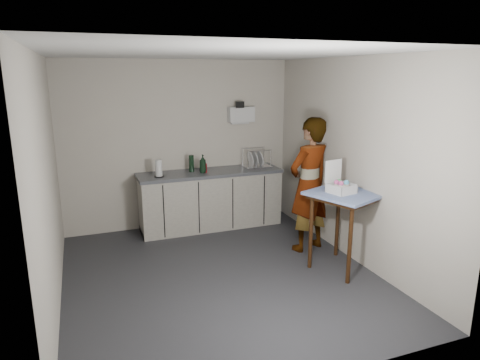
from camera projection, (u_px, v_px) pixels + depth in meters
name	position (u px, v px, depth m)	size (l,w,h in m)	color
ground	(220.00, 276.00, 5.20)	(4.00, 4.00, 0.00)	#29292E
wall_back	(180.00, 145.00, 6.68)	(3.60, 0.02, 2.60)	beige
wall_right	(351.00, 161.00, 5.49)	(0.02, 4.00, 2.60)	beige
wall_left	(49.00, 186.00, 4.26)	(0.02, 4.00, 2.60)	beige
ceiling	(218.00, 54.00, 4.56)	(3.60, 4.00, 0.01)	white
kitchen_counter	(211.00, 201.00, 6.77)	(2.24, 0.62, 0.91)	black
wall_shelf	(241.00, 115.00, 6.86)	(0.42, 0.18, 0.37)	white
side_table	(345.00, 202.00, 5.20)	(1.00, 1.00, 0.99)	#34190B
standing_man	(309.00, 185.00, 5.79)	(0.67, 0.44, 1.84)	#B2A593
soap_bottle	(203.00, 164.00, 6.53)	(0.11, 0.11, 0.28)	black
soda_can	(205.00, 168.00, 6.57)	(0.07, 0.07, 0.13)	red
dark_bottle	(191.00, 163.00, 6.59)	(0.08, 0.08, 0.26)	black
paper_towel	(159.00, 169.00, 6.26)	(0.14, 0.14, 0.26)	black
dish_rack	(256.00, 163.00, 6.94)	(0.43, 0.32, 0.30)	white
bakery_box	(340.00, 186.00, 5.14)	(0.33, 0.34, 0.38)	white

